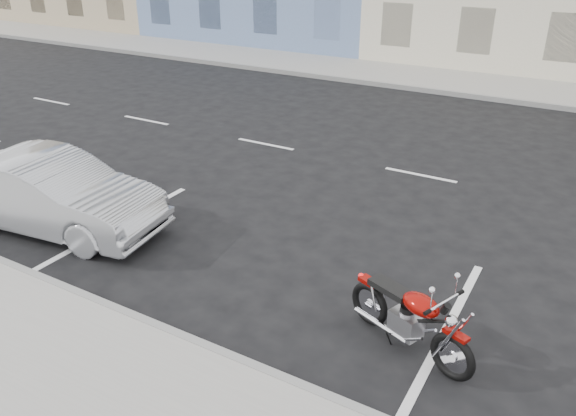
# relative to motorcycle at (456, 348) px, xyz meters

# --- Properties ---
(ground) EXTENTS (120.00, 120.00, 0.00)m
(ground) POSITION_rel_motorcycle_xyz_m (-0.30, 5.88, -0.44)
(ground) COLOR black
(ground) RESTS_ON ground
(sidewalk_far) EXTENTS (80.00, 3.40, 0.15)m
(sidewalk_far) POSITION_rel_motorcycle_xyz_m (-5.30, 14.58, -0.37)
(sidewalk_far) COLOR gray
(sidewalk_far) RESTS_ON ground
(curb_near) EXTENTS (80.00, 0.12, 0.16)m
(curb_near) POSITION_rel_motorcycle_xyz_m (-5.30, -1.12, -0.36)
(curb_near) COLOR gray
(curb_near) RESTS_ON ground
(curb_far) EXTENTS (80.00, 0.12, 0.16)m
(curb_far) POSITION_rel_motorcycle_xyz_m (-5.30, 12.88, -0.36)
(curb_far) COLOR gray
(curb_far) RESTS_ON ground
(motorcycle) EXTENTS (1.85, 0.90, 0.97)m
(motorcycle) POSITION_rel_motorcycle_xyz_m (0.00, 0.00, 0.00)
(motorcycle) COLOR black
(motorcycle) RESTS_ON ground
(sedan_silver) EXTENTS (4.25, 1.96, 1.35)m
(sedan_silver) POSITION_rel_motorcycle_xyz_m (-7.15, 0.24, 0.23)
(sedan_silver) COLOR #A7A9AE
(sedan_silver) RESTS_ON ground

